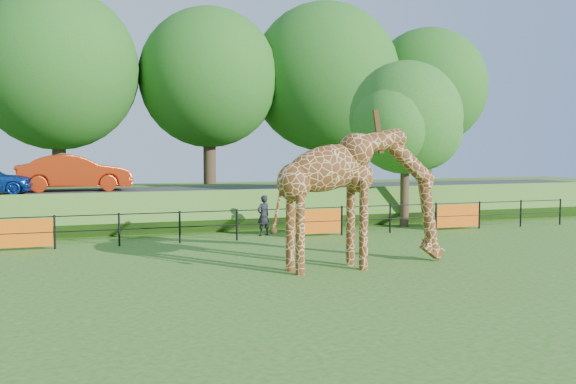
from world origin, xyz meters
The scene contains 9 objects.
ground centered at (0.00, 0.00, 0.00)m, with size 90.00×90.00×0.00m, color #2A5E17.
giraffe centered at (1.98, 2.02, 1.90)m, with size 5.31×0.98×3.80m, color #592D12, non-canonical shape.
perimeter_fence centered at (0.00, 8.00, 0.55)m, with size 28.07×0.10×1.10m, color black, non-canonical shape.
embankment centered at (0.00, 15.50, 0.65)m, with size 40.00×9.00×1.30m, color #2A5E17.
road centered at (0.00, 14.00, 1.36)m, with size 40.00×5.00×0.12m, color #29292C.
car_red centered at (-5.29, 14.72, 2.19)m, with size 1.62×4.65×1.53m, color red.
visitor centered at (1.22, 8.83, 0.75)m, with size 0.55×0.36×1.50m, color black.
tree_east centered at (7.60, 9.63, 4.28)m, with size 5.40×4.71×6.76m.
bg_tree_line centered at (1.89, 22.00, 7.19)m, with size 37.30×8.80×11.82m.
Camera 1 is at (-5.52, -13.67, 3.26)m, focal length 40.00 mm.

